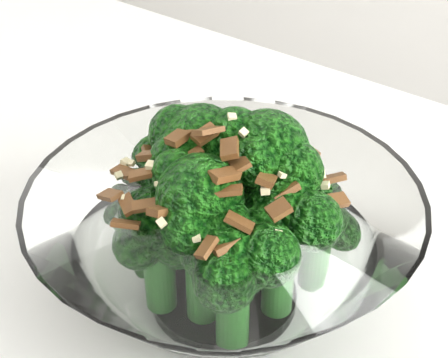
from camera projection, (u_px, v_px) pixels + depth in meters
The scene contains 2 objects.
table at pixel (138, 354), 0.53m from camera, with size 1.31×0.98×0.75m.
broccoli_dish at pixel (224, 236), 0.45m from camera, with size 0.25×0.25×0.15m.
Camera 1 is at (0.28, -0.34, 1.09)m, focal length 55.00 mm.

